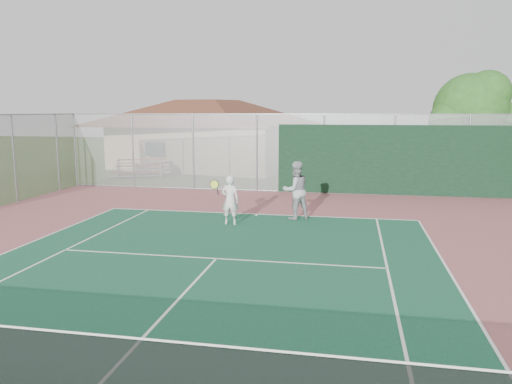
% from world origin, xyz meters
% --- Properties ---
extents(tennis_net, '(11.85, 0.08, 1.10)m').
position_xyz_m(tennis_net, '(0.00, 0.00, 0.51)').
color(tennis_net, gray).
rests_on(tennis_net, ground).
extents(back_fence, '(20.08, 0.11, 3.53)m').
position_xyz_m(back_fence, '(2.11, 16.98, 1.67)').
color(back_fence, gray).
rests_on(back_fence, ground).
extents(side_fence_left, '(0.08, 9.00, 3.50)m').
position_xyz_m(side_fence_left, '(-10.00, 12.50, 1.75)').
color(side_fence_left, gray).
rests_on(side_fence_left, ground).
extents(clubhouse, '(13.35, 10.32, 5.15)m').
position_xyz_m(clubhouse, '(-5.87, 25.96, 2.61)').
color(clubhouse, tan).
rests_on(clubhouse, ground).
extents(bleachers, '(3.09, 2.35, 0.97)m').
position_xyz_m(bleachers, '(-8.36, 20.67, 0.52)').
color(bleachers, '#A73726').
rests_on(bleachers, ground).
extents(tree, '(3.89, 3.68, 5.42)m').
position_xyz_m(tree, '(8.50, 19.05, 3.57)').
color(tree, '#331F12').
rests_on(tree, ground).
extents(player_white_front, '(0.89, 0.57, 1.67)m').
position_xyz_m(player_white_front, '(-0.58, 10.15, 0.81)').
color(player_white_front, silver).
rests_on(player_white_front, ground).
extents(player_grey_back, '(1.21, 1.15, 1.97)m').
position_xyz_m(player_grey_back, '(1.40, 11.36, 0.98)').
color(player_grey_back, '#A4A7A9').
rests_on(player_grey_back, ground).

